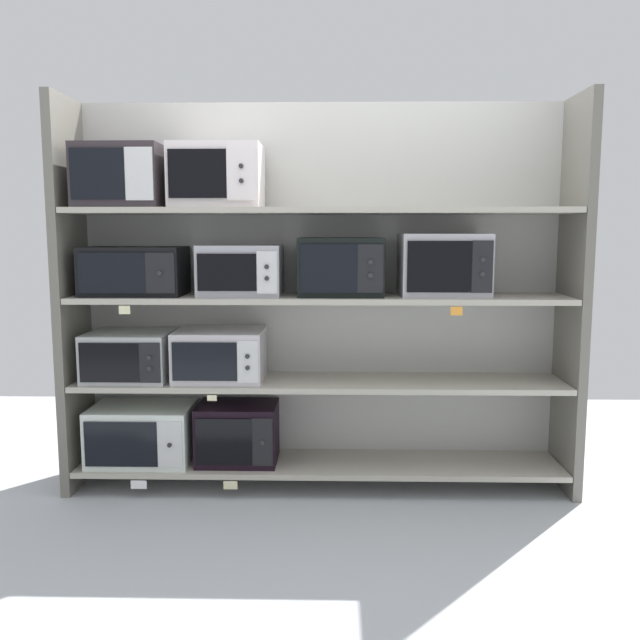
% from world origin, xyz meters
% --- Properties ---
extents(ground, '(6.68, 6.00, 0.02)m').
position_xyz_m(ground, '(0.00, -1.00, -0.01)').
color(ground, '#B2B7BC').
extents(back_panel, '(2.88, 0.04, 2.14)m').
position_xyz_m(back_panel, '(0.00, 0.24, 1.07)').
color(back_panel, '#B2B2AD').
rests_on(back_panel, ground).
extents(upright_left, '(0.05, 0.44, 2.14)m').
position_xyz_m(upright_left, '(-1.37, 0.00, 1.07)').
color(upright_left, '#68645B').
rests_on(upright_left, ground).
extents(upright_right, '(0.05, 0.44, 2.14)m').
position_xyz_m(upright_right, '(1.37, 0.00, 1.07)').
color(upright_right, '#68645B').
rests_on(upright_right, ground).
extents(shelf_0, '(2.68, 0.44, 0.03)m').
position_xyz_m(shelf_0, '(0.00, 0.00, 0.12)').
color(shelf_0, '#ADA899').
rests_on(shelf_0, ground).
extents(microwave_0, '(0.56, 0.41, 0.32)m').
position_xyz_m(microwave_0, '(-1.00, -0.00, 0.30)').
color(microwave_0, silver).
rests_on(microwave_0, shelf_0).
extents(microwave_1, '(0.44, 0.34, 0.33)m').
position_xyz_m(microwave_1, '(-0.46, -0.00, 0.30)').
color(microwave_1, black).
rests_on(microwave_1, shelf_0).
extents(price_tag_0, '(0.09, 0.00, 0.05)m').
position_xyz_m(price_tag_0, '(-0.97, -0.22, 0.08)').
color(price_tag_0, white).
extents(price_tag_1, '(0.07, 0.00, 0.04)m').
position_xyz_m(price_tag_1, '(-0.47, -0.22, 0.08)').
color(price_tag_1, beige).
extents(shelf_1, '(2.68, 0.44, 0.03)m').
position_xyz_m(shelf_1, '(0.00, 0.00, 0.60)').
color(shelf_1, '#ADA899').
extents(microwave_2, '(0.45, 0.42, 0.27)m').
position_xyz_m(microwave_2, '(-1.05, -0.00, 0.74)').
color(microwave_2, '#A2A6A5').
rests_on(microwave_2, shelf_1).
extents(microwave_3, '(0.48, 0.41, 0.28)m').
position_xyz_m(microwave_3, '(-0.55, -0.00, 0.75)').
color(microwave_3, '#BAB5BB').
rests_on(microwave_3, shelf_1).
extents(price_tag_2, '(0.05, 0.00, 0.03)m').
position_xyz_m(price_tag_2, '(-0.56, -0.22, 0.56)').
color(price_tag_2, beige).
extents(shelf_2, '(2.68, 0.44, 0.03)m').
position_xyz_m(shelf_2, '(0.00, 0.00, 1.07)').
color(shelf_2, '#ADA899').
extents(microwave_4, '(0.54, 0.36, 0.26)m').
position_xyz_m(microwave_4, '(-1.01, -0.00, 1.21)').
color(microwave_4, black).
rests_on(microwave_4, shelf_2).
extents(microwave_5, '(0.44, 0.38, 0.27)m').
position_xyz_m(microwave_5, '(-0.43, -0.00, 1.22)').
color(microwave_5, '#9E9EA7').
rests_on(microwave_5, shelf_2).
extents(microwave_6, '(0.46, 0.36, 0.31)m').
position_xyz_m(microwave_6, '(0.11, -0.00, 1.24)').
color(microwave_6, black).
rests_on(microwave_6, shelf_2).
extents(microwave_7, '(0.47, 0.39, 0.33)m').
position_xyz_m(microwave_7, '(0.67, -0.00, 1.25)').
color(microwave_7, '#A4A2A9').
rests_on(microwave_7, shelf_2).
extents(price_tag_3, '(0.06, 0.00, 0.04)m').
position_xyz_m(price_tag_3, '(-1.01, -0.22, 1.03)').
color(price_tag_3, beige).
extents(price_tag_4, '(0.06, 0.00, 0.04)m').
position_xyz_m(price_tag_4, '(0.71, -0.22, 1.02)').
color(price_tag_4, orange).
extents(shelf_3, '(2.68, 0.44, 0.03)m').
position_xyz_m(shelf_3, '(0.00, 0.00, 1.54)').
color(shelf_3, '#ADA899').
extents(microwave_8, '(0.45, 0.42, 0.33)m').
position_xyz_m(microwave_8, '(-1.06, -0.00, 1.72)').
color(microwave_8, '#2E272B').
rests_on(microwave_8, shelf_3).
extents(microwave_9, '(0.48, 0.35, 0.34)m').
position_xyz_m(microwave_9, '(-0.55, -0.00, 1.72)').
color(microwave_9, silver).
rests_on(microwave_9, shelf_3).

